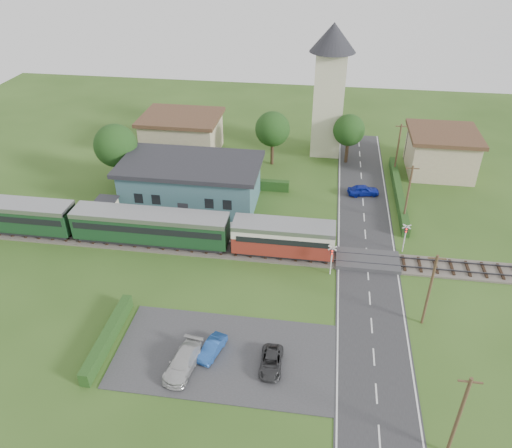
# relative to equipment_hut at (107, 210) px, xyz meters

# --- Properties ---
(ground) EXTENTS (120.00, 120.00, 0.00)m
(ground) POSITION_rel_equipment_hut_xyz_m (18.00, -5.20, -1.75)
(ground) COLOR #2D4C19
(railway_track) EXTENTS (76.00, 3.20, 0.49)m
(railway_track) POSITION_rel_equipment_hut_xyz_m (18.00, -3.20, -1.64)
(railway_track) COLOR #4C443D
(railway_track) RESTS_ON ground
(road) EXTENTS (6.00, 70.00, 0.05)m
(road) POSITION_rel_equipment_hut_xyz_m (28.00, -5.20, -1.72)
(road) COLOR #28282B
(road) RESTS_ON ground
(car_park) EXTENTS (17.00, 9.00, 0.08)m
(car_park) POSITION_rel_equipment_hut_xyz_m (16.50, -17.20, -1.71)
(car_park) COLOR #333335
(car_park) RESTS_ON ground
(crossing_deck) EXTENTS (6.20, 3.40, 0.45)m
(crossing_deck) POSITION_rel_equipment_hut_xyz_m (28.00, -3.20, -1.52)
(crossing_deck) COLOR #333335
(crossing_deck) RESTS_ON ground
(platform) EXTENTS (30.00, 3.00, 0.45)m
(platform) POSITION_rel_equipment_hut_xyz_m (8.00, 0.00, -1.52)
(platform) COLOR gray
(platform) RESTS_ON ground
(equipment_hut) EXTENTS (2.30, 2.30, 2.55)m
(equipment_hut) POSITION_rel_equipment_hut_xyz_m (0.00, 0.00, 0.00)
(equipment_hut) COLOR beige
(equipment_hut) RESTS_ON platform
(station_building) EXTENTS (16.00, 9.00, 5.30)m
(station_building) POSITION_rel_equipment_hut_xyz_m (8.00, 5.79, 0.95)
(station_building) COLOR #3C5D67
(station_building) RESTS_ON ground
(train) EXTENTS (43.20, 2.90, 3.40)m
(train) POSITION_rel_equipment_hut_xyz_m (2.86, -3.20, 0.43)
(train) COLOR #232328
(train) RESTS_ON ground
(church_tower) EXTENTS (6.00, 6.00, 17.60)m
(church_tower) POSITION_rel_equipment_hut_xyz_m (23.00, 22.80, 8.48)
(church_tower) COLOR beige
(church_tower) RESTS_ON ground
(house_west) EXTENTS (10.80, 8.80, 5.50)m
(house_west) POSITION_rel_equipment_hut_xyz_m (3.00, 19.80, 1.04)
(house_west) COLOR tan
(house_west) RESTS_ON ground
(house_east) EXTENTS (8.80, 8.80, 5.50)m
(house_east) POSITION_rel_equipment_hut_xyz_m (38.00, 18.80, 1.05)
(house_east) COLOR tan
(house_east) RESTS_ON ground
(hedge_carpark) EXTENTS (0.80, 9.00, 1.20)m
(hedge_carpark) POSITION_rel_equipment_hut_xyz_m (7.00, -17.20, -1.15)
(hedge_carpark) COLOR #193814
(hedge_carpark) RESTS_ON ground
(hedge_roadside) EXTENTS (0.80, 18.00, 1.20)m
(hedge_roadside) POSITION_rel_equipment_hut_xyz_m (32.20, 10.80, -1.15)
(hedge_roadside) COLOR #193814
(hedge_roadside) RESTS_ON ground
(hedge_station) EXTENTS (22.00, 0.80, 1.30)m
(hedge_station) POSITION_rel_equipment_hut_xyz_m (8.00, 10.30, -1.10)
(hedge_station) COLOR #193814
(hedge_station) RESTS_ON ground
(tree_a) EXTENTS (5.20, 5.20, 8.00)m
(tree_a) POSITION_rel_equipment_hut_xyz_m (-2.00, 8.80, 3.63)
(tree_a) COLOR #332316
(tree_a) RESTS_ON ground
(tree_b) EXTENTS (4.60, 4.60, 7.34)m
(tree_b) POSITION_rel_equipment_hut_xyz_m (16.00, 17.80, 3.27)
(tree_b) COLOR #332316
(tree_b) RESTS_ON ground
(tree_c) EXTENTS (4.20, 4.20, 6.78)m
(tree_c) POSITION_rel_equipment_hut_xyz_m (26.00, 19.80, 2.91)
(tree_c) COLOR #332316
(tree_c) RESTS_ON ground
(utility_pole_a) EXTENTS (1.40, 0.22, 7.00)m
(utility_pole_a) POSITION_rel_equipment_hut_xyz_m (32.20, -23.20, 1.88)
(utility_pole_a) COLOR #473321
(utility_pole_a) RESTS_ON ground
(utility_pole_b) EXTENTS (1.40, 0.22, 7.00)m
(utility_pole_b) POSITION_rel_equipment_hut_xyz_m (32.20, -11.20, 1.88)
(utility_pole_b) COLOR #473321
(utility_pole_b) RESTS_ON ground
(utility_pole_c) EXTENTS (1.40, 0.22, 7.00)m
(utility_pole_c) POSITION_rel_equipment_hut_xyz_m (32.20, 4.80, 1.88)
(utility_pole_c) COLOR #473321
(utility_pole_c) RESTS_ON ground
(utility_pole_d) EXTENTS (1.40, 0.22, 7.00)m
(utility_pole_d) POSITION_rel_equipment_hut_xyz_m (32.20, 16.80, 1.88)
(utility_pole_d) COLOR #473321
(utility_pole_d) RESTS_ON ground
(crossing_signal_near) EXTENTS (0.84, 0.28, 3.28)m
(crossing_signal_near) POSITION_rel_equipment_hut_xyz_m (24.40, -5.61, 0.39)
(crossing_signal_near) COLOR silver
(crossing_signal_near) RESTS_ON ground
(crossing_signal_far) EXTENTS (0.84, 0.28, 3.28)m
(crossing_signal_far) POSITION_rel_equipment_hut_xyz_m (31.60, -0.81, 0.39)
(crossing_signal_far) COLOR silver
(crossing_signal_far) RESTS_ON ground
(streetlamp_west) EXTENTS (0.30, 0.30, 5.15)m
(streetlamp_west) POSITION_rel_equipment_hut_xyz_m (-4.00, 14.80, 1.29)
(streetlamp_west) COLOR #3F3F47
(streetlamp_west) RESTS_ON ground
(streetlamp_east) EXTENTS (0.30, 0.30, 5.15)m
(streetlamp_east) POSITION_rel_equipment_hut_xyz_m (34.00, 21.80, 1.29)
(streetlamp_east) COLOR #3F3F47
(streetlamp_east) RESTS_ON ground
(car_on_road) EXTENTS (4.00, 2.29, 1.28)m
(car_on_road) POSITION_rel_equipment_hut_xyz_m (28.02, 10.61, -1.06)
(car_on_road) COLOR #0E1C91
(car_on_road) RESTS_ON road
(car_park_blue) EXTENTS (1.96, 3.41, 1.06)m
(car_park_blue) POSITION_rel_equipment_hut_xyz_m (15.50, -17.15, -1.14)
(car_park_blue) COLOR #1F4B9A
(car_park_blue) RESTS_ON car_park
(car_park_silver) EXTENTS (2.51, 4.74, 1.31)m
(car_park_silver) POSITION_rel_equipment_hut_xyz_m (13.68, -18.96, -1.01)
(car_park_silver) COLOR #BEBEBE
(car_park_silver) RESTS_ON car_park
(car_park_dark) EXTENTS (1.69, 3.56, 0.98)m
(car_park_dark) POSITION_rel_equipment_hut_xyz_m (20.21, -17.86, -1.18)
(car_park_dark) COLOR #2D2E2F
(car_park_dark) RESTS_ON car_park
(pedestrian_near) EXTENTS (0.73, 0.56, 1.80)m
(pedestrian_near) POSITION_rel_equipment_hut_xyz_m (15.50, -0.04, -0.40)
(pedestrian_near) COLOR gray
(pedestrian_near) RESTS_ON platform
(pedestrian_far) EXTENTS (0.98, 1.11, 1.90)m
(pedestrian_far) POSITION_rel_equipment_hut_xyz_m (1.63, 0.08, -0.35)
(pedestrian_far) COLOR gray
(pedestrian_far) RESTS_ON platform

